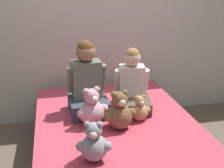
{
  "coord_description": "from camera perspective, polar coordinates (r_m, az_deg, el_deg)",
  "views": [
    {
      "loc": [
        -0.5,
        -2.06,
        1.59
      ],
      "look_at": [
        0.0,
        0.19,
        0.73
      ],
      "focal_mm": 45.0,
      "sensor_mm": 36.0,
      "label": 1
    }
  ],
  "objects": [
    {
      "name": "bed",
      "position": [
        2.52,
        0.97,
        -12.39
      ],
      "size": [
        1.37,
        1.91,
        0.45
      ],
      "color": "#2D2D33",
      "rests_on": "ground_plane"
    },
    {
      "name": "child_on_left",
      "position": [
        2.51,
        -5.07,
        -0.14
      ],
      "size": [
        0.35,
        0.38,
        0.66
      ],
      "rotation": [
        0.0,
        0.0,
        0.04
      ],
      "color": "#384251",
      "rests_on": "bed"
    },
    {
      "name": "teddy_bear_between_children",
      "position": [
        2.26,
        1.49,
        -5.85
      ],
      "size": [
        0.27,
        0.21,
        0.33
      ],
      "rotation": [
        0.0,
        0.0,
        0.18
      ],
      "color": "brown",
      "rests_on": "bed"
    },
    {
      "name": "child_on_right",
      "position": [
        2.61,
        4.05,
        -0.42
      ],
      "size": [
        0.39,
        0.44,
        0.57
      ],
      "rotation": [
        0.0,
        0.0,
        -0.18
      ],
      "color": "brown",
      "rests_on": "bed"
    },
    {
      "name": "teddy_bear_held_by_right_child",
      "position": [
        2.42,
        5.64,
        -5.19
      ],
      "size": [
        0.19,
        0.15,
        0.23
      ],
      "rotation": [
        0.0,
        0.0,
        0.14
      ],
      "color": "tan",
      "rests_on": "bed"
    },
    {
      "name": "ground_plane",
      "position": [
        2.65,
        0.94,
        -16.44
      ],
      "size": [
        14.0,
        14.0,
        0.0
      ],
      "primitive_type": "plane",
      "color": "brown"
    },
    {
      "name": "wall_behind_bed",
      "position": [
        3.21,
        -3.56,
        14.3
      ],
      "size": [
        8.0,
        0.06,
        2.5
      ],
      "color": "beige",
      "rests_on": "ground_plane"
    },
    {
      "name": "teddy_bear_held_by_left_child",
      "position": [
        2.33,
        -4.07,
        -5.13
      ],
      "size": [
        0.27,
        0.21,
        0.33
      ],
      "rotation": [
        0.0,
        0.0,
        0.28
      ],
      "color": "#DBA3B2",
      "rests_on": "bed"
    },
    {
      "name": "teddy_bear_at_foot_of_bed",
      "position": [
        1.9,
        -3.69,
        -12.07
      ],
      "size": [
        0.24,
        0.18,
        0.29
      ],
      "rotation": [
        0.0,
        0.0,
        -0.22
      ],
      "color": "#939399",
      "rests_on": "bed"
    }
  ]
}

